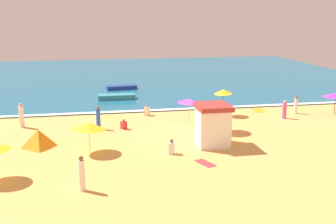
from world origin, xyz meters
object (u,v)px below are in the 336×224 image
Objects in this scene: beachgoer_0 at (98,118)px; beachgoer_3 at (124,125)px; beachgoer_5 at (172,147)px; beach_umbrella_2 at (223,92)px; beach_umbrella_3 at (336,95)px; beachgoer_4 at (284,110)px; beachgoer_6 at (82,174)px; small_boat_1 at (122,87)px; beachgoer_7 at (296,105)px; beachgoer_1 at (147,111)px; small_boat_0 at (117,97)px; lifeguard_cabana at (213,125)px; beach_tent at (39,138)px; beach_umbrella_5 at (189,101)px; beach_umbrella_4 at (220,105)px; beachgoer_8 at (21,116)px; beach_umbrella_6 at (89,126)px.

beachgoer_0 is 1.99m from beachgoer_3.
beach_umbrella_2 is at bearing 55.01° from beachgoer_5.
beach_umbrella_3 reaches higher than beachgoer_4.
small_boat_1 is (4.02, 27.23, -0.55)m from beachgoer_6.
beachgoer_5 is 15.42m from beachgoer_7.
beachgoer_5 is at bearing -56.38° from beachgoer_0.
beach_umbrella_3 is 16.57m from beachgoer_1.
small_boat_0 is at bearing 79.04° from beachgoer_0.
small_boat_0 is (-5.37, 15.99, -1.08)m from lifeguard_cabana.
beachgoer_6 is 22.47m from beachgoer_7.
beach_tent is at bearing -112.86° from small_boat_0.
beachgoer_6 is at bearing -68.66° from beach_tent.
beachgoer_5 is (-6.32, -9.02, -1.66)m from beach_umbrella_2.
beachgoer_7 is (10.16, 1.79, -1.14)m from beach_umbrella_5.
beachgoer_0 is (-7.11, -0.08, -1.06)m from beach_umbrella_5.
lifeguard_cabana is 1.24× the size of beach_umbrella_4.
small_boat_1 is at bearing 93.57° from beachgoer_5.
beachgoer_7 reaches higher than small_boat_1.
beachgoer_6 is 0.48× the size of small_boat_0.
beachgoer_3 is 0.50× the size of beachgoer_4.
beach_umbrella_3 is at bearing 4.46° from beach_umbrella_5.
small_boat_1 is (8.81, 14.49, -0.58)m from beachgoer_8.
beachgoer_5 is (-16.19, -7.74, -1.25)m from beach_umbrella_3.
beach_tent reaches higher than small_boat_1.
beachgoer_6 is (-0.37, -5.83, -0.85)m from beach_umbrella_6.
beach_tent is (-3.30, 1.67, -1.12)m from beach_umbrella_6.
small_boat_0 is at bearing 152.85° from beach_umbrella_3.
beachgoer_8 reaches higher than beachgoer_5.
beach_tent is (-24.55, -4.79, -1.08)m from beach_umbrella_3.
beachgoer_4 is (15.47, 0.43, -0.10)m from beachgoer_0.
beachgoer_1 is at bearing -72.75° from small_boat_0.
beach_umbrella_2 reaches higher than small_boat_1.
beach_umbrella_2 is 0.98× the size of beach_umbrella_5.
beachgoer_1 is at bearing 171.41° from beach_umbrella_3.
beachgoer_0 is at bearing 84.67° from beachgoer_6.
beachgoer_8 is (-23.10, -0.28, 0.13)m from beachgoer_7.
beachgoer_8 is 0.50× the size of small_boat_0.
beach_umbrella_4 is 7.65m from beachgoer_1.
beach_umbrella_6 reaches higher than beachgoer_4.
beach_umbrella_2 is at bearing 172.57° from beach_umbrella_3.
beach_umbrella_5 is at bearing 0.65° from beachgoer_0.
beach_umbrella_6 is at bearing -162.21° from beach_umbrella_4.
beachgoer_6 is (-5.43, -4.55, 0.45)m from beachgoer_5.
beach_umbrella_3 is 0.91× the size of beach_umbrella_6.
beachgoer_4 is at bearing 19.63° from beach_umbrella_6.
beachgoer_7 reaches higher than beachgoer_4.
beach_umbrella_4 is at bearing 64.99° from lifeguard_cabana.
lifeguard_cabana is at bearing -35.84° from beachgoer_0.
beachgoer_0 is 1.12× the size of beachgoer_7.
beachgoer_1 is 12.54m from small_boat_1.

